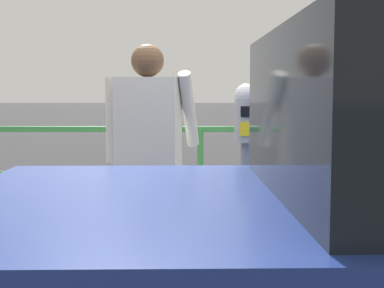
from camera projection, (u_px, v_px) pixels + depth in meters
name	position (u px, v px, depth m)	size (l,w,h in m)	color
sidewalk_curb	(201.00, 265.00, 4.75)	(36.00, 2.57, 0.13)	#9E9B93
parking_meter	(245.00, 148.00, 3.78)	(0.16, 0.16, 1.45)	slate
pedestrian_at_meter	(148.00, 149.00, 4.01)	(0.68, 0.44, 1.73)	black
background_railing	(200.00, 154.00, 5.78)	(24.06, 0.06, 1.05)	#2D7A38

